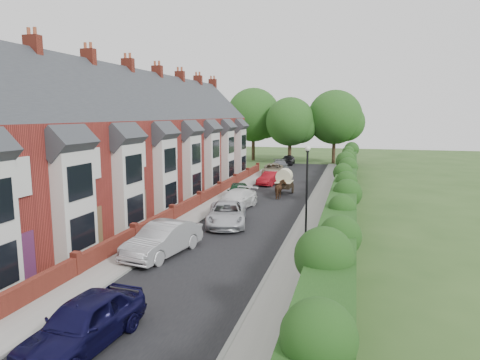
{
  "coord_description": "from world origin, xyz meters",
  "views": [
    {
      "loc": [
        5.98,
        -20.05,
        6.89
      ],
      "look_at": [
        -1.99,
        9.4,
        2.2
      ],
      "focal_mm": 32.0,
      "sensor_mm": 36.0,
      "label": 1
    }
  ],
  "objects_px": {
    "car_silver_a": "(163,239)",
    "car_beige": "(273,170)",
    "car_navy": "(84,323)",
    "lamppost": "(307,179)",
    "car_black": "(288,160)",
    "car_red": "(271,178)",
    "horse": "(280,189)",
    "horse_cart": "(284,180)",
    "car_green": "(238,192)",
    "car_grey": "(280,166)",
    "car_white": "(236,200)",
    "car_silver_b": "(227,214)"
  },
  "relations": [
    {
      "from": "car_silver_a",
      "to": "car_beige",
      "type": "distance_m",
      "value": 28.82
    },
    {
      "from": "car_navy",
      "to": "lamppost",
      "type": "bearing_deg",
      "value": 74.84
    },
    {
      "from": "car_black",
      "to": "car_silver_a",
      "type": "bearing_deg",
      "value": -90.76
    },
    {
      "from": "car_navy",
      "to": "car_red",
      "type": "relative_size",
      "value": 1.16
    },
    {
      "from": "car_navy",
      "to": "horse",
      "type": "bearing_deg",
      "value": 90.68
    },
    {
      "from": "car_beige",
      "to": "horse",
      "type": "height_order",
      "value": "horse"
    },
    {
      "from": "car_beige",
      "to": "car_black",
      "type": "bearing_deg",
      "value": 83.03
    },
    {
      "from": "lamppost",
      "to": "horse_cart",
      "type": "xyz_separation_m",
      "value": [
        -3.28,
        12.3,
        -2.01
      ]
    },
    {
      "from": "car_red",
      "to": "car_beige",
      "type": "relative_size",
      "value": 0.81
    },
    {
      "from": "car_green",
      "to": "car_grey",
      "type": "relative_size",
      "value": 0.91
    },
    {
      "from": "car_black",
      "to": "car_grey",
      "type": "bearing_deg",
      "value": -89.6
    },
    {
      "from": "car_white",
      "to": "car_green",
      "type": "bearing_deg",
      "value": 111.13
    },
    {
      "from": "car_white",
      "to": "car_grey",
      "type": "xyz_separation_m",
      "value": [
        -0.51,
        21.76,
        -0.02
      ]
    },
    {
      "from": "horse_cart",
      "to": "car_green",
      "type": "bearing_deg",
      "value": -130.16
    },
    {
      "from": "car_grey",
      "to": "car_beige",
      "type": "bearing_deg",
      "value": -104.42
    },
    {
      "from": "lamppost",
      "to": "car_beige",
      "type": "height_order",
      "value": "lamppost"
    },
    {
      "from": "car_grey",
      "to": "car_black",
      "type": "relative_size",
      "value": 1.17
    },
    {
      "from": "car_red",
      "to": "horse_cart",
      "type": "distance_m",
      "value": 5.24
    },
    {
      "from": "car_silver_a",
      "to": "car_silver_b",
      "type": "height_order",
      "value": "car_silver_a"
    },
    {
      "from": "car_navy",
      "to": "car_white",
      "type": "xyz_separation_m",
      "value": [
        -0.73,
        19.38,
        -0.08
      ]
    },
    {
      "from": "lamppost",
      "to": "car_navy",
      "type": "bearing_deg",
      "value": -109.92
    },
    {
      "from": "car_silver_a",
      "to": "car_black",
      "type": "xyz_separation_m",
      "value": [
        0.01,
        40.02,
        -0.13
      ]
    },
    {
      "from": "car_grey",
      "to": "car_black",
      "type": "distance_m",
      "value": 7.26
    },
    {
      "from": "car_beige",
      "to": "car_grey",
      "type": "relative_size",
      "value": 1.04
    },
    {
      "from": "car_red",
      "to": "horse_cart",
      "type": "relative_size",
      "value": 1.26
    },
    {
      "from": "lamppost",
      "to": "car_black",
      "type": "height_order",
      "value": "lamppost"
    },
    {
      "from": "car_red",
      "to": "car_green",
      "type": "bearing_deg",
      "value": -83.24
    },
    {
      "from": "car_beige",
      "to": "horse",
      "type": "distance_m",
      "value": 13.4
    },
    {
      "from": "car_navy",
      "to": "car_silver_b",
      "type": "relative_size",
      "value": 0.89
    },
    {
      "from": "car_navy",
      "to": "car_grey",
      "type": "distance_m",
      "value": 41.16
    },
    {
      "from": "car_green",
      "to": "horse",
      "type": "relative_size",
      "value": 2.37
    },
    {
      "from": "car_navy",
      "to": "car_beige",
      "type": "bearing_deg",
      "value": 96.91
    },
    {
      "from": "car_silver_a",
      "to": "horse_cart",
      "type": "xyz_separation_m",
      "value": [
        3.12,
        17.72,
        0.48
      ]
    },
    {
      "from": "horse_cart",
      "to": "car_red",
      "type": "bearing_deg",
      "value": 114.24
    },
    {
      "from": "horse_cart",
      "to": "car_black",
      "type": "bearing_deg",
      "value": 97.94
    },
    {
      "from": "car_green",
      "to": "car_black",
      "type": "height_order",
      "value": "car_green"
    },
    {
      "from": "car_white",
      "to": "car_black",
      "type": "xyz_separation_m",
      "value": [
        -0.65,
        29.02,
        -0.02
      ]
    },
    {
      "from": "car_beige",
      "to": "car_red",
      "type": "bearing_deg",
      "value": -88.07
    },
    {
      "from": "car_red",
      "to": "horse_cart",
      "type": "bearing_deg",
      "value": -52.32
    },
    {
      "from": "car_white",
      "to": "car_beige",
      "type": "relative_size",
      "value": 0.99
    },
    {
      "from": "car_silver_b",
      "to": "car_beige",
      "type": "xyz_separation_m",
      "value": [
        -1.33,
        22.4,
        -0.03
      ]
    },
    {
      "from": "car_navy",
      "to": "car_grey",
      "type": "xyz_separation_m",
      "value": [
        -1.24,
        41.14,
        -0.09
      ]
    },
    {
      "from": "car_navy",
      "to": "car_beige",
      "type": "height_order",
      "value": "car_navy"
    },
    {
      "from": "car_white",
      "to": "car_grey",
      "type": "height_order",
      "value": "car_white"
    },
    {
      "from": "car_white",
      "to": "car_beige",
      "type": "height_order",
      "value": "car_white"
    },
    {
      "from": "lamppost",
      "to": "car_green",
      "type": "height_order",
      "value": "lamppost"
    },
    {
      "from": "car_navy",
      "to": "horse_cart",
      "type": "height_order",
      "value": "horse_cart"
    },
    {
      "from": "lamppost",
      "to": "car_grey",
      "type": "height_order",
      "value": "lamppost"
    },
    {
      "from": "car_navy",
      "to": "car_silver_a",
      "type": "height_order",
      "value": "car_silver_a"
    },
    {
      "from": "car_silver_a",
      "to": "car_black",
      "type": "height_order",
      "value": "car_silver_a"
    }
  ]
}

